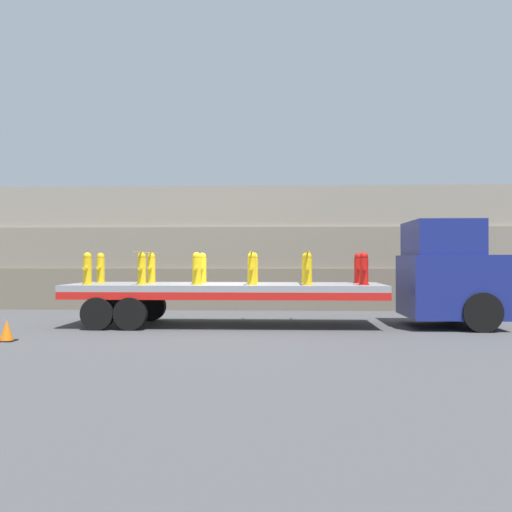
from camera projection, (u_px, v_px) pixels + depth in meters
The scene contains 20 objects.
ground_plane at pixel (226, 325), 16.02m from camera, with size 120.00×120.00×0.00m, color #474749.
rock_cliff at pixel (242, 249), 22.48m from camera, with size 60.00×3.30×4.60m.
truck_cab at pixel (452, 275), 15.74m from camera, with size 2.50×2.71×2.92m.
flatbed_trailer at pixel (208, 291), 16.05m from camera, with size 8.74×2.68×1.17m.
fire_hydrant_yellow_near_0 at pixel (87, 269), 15.64m from camera, with size 0.29×0.50×0.88m.
fire_hydrant_yellow_far_0 at pixel (101, 268), 16.77m from camera, with size 0.29×0.50×0.88m.
fire_hydrant_yellow_near_1 at pixel (142, 269), 15.57m from camera, with size 0.29×0.50×0.88m.
fire_hydrant_yellow_far_1 at pixel (151, 268), 16.70m from camera, with size 0.29×0.50×0.88m.
fire_hydrant_yellow_near_2 at pixel (197, 269), 15.50m from camera, with size 0.29×0.50×0.88m.
fire_hydrant_yellow_far_2 at pixel (202, 268), 16.63m from camera, with size 0.29×0.50×0.88m.
fire_hydrant_yellow_near_3 at pixel (252, 269), 15.43m from camera, with size 0.29×0.50×0.88m.
fire_hydrant_yellow_far_3 at pixel (254, 268), 16.56m from camera, with size 0.29×0.50×0.88m.
fire_hydrant_yellow_near_4 at pixel (308, 269), 15.36m from camera, with size 0.29×0.50×0.88m.
fire_hydrant_yellow_far_4 at pixel (306, 268), 16.49m from camera, with size 0.29×0.50×0.88m.
fire_hydrant_red_near_5 at pixel (364, 269), 15.29m from camera, with size 0.29×0.50×0.88m.
fire_hydrant_red_far_5 at pixel (358, 268), 16.42m from camera, with size 0.29×0.50×0.88m.
cargo_strap_rear at pixel (147, 252), 16.14m from camera, with size 0.05×2.78×0.01m.
cargo_strap_middle at pixel (253, 252), 16.00m from camera, with size 0.05×2.78×0.01m.
cargo_strap_front at pixel (307, 252), 15.93m from camera, with size 0.05×2.78×0.01m.
traffic_cone at pixel (7, 331), 12.92m from camera, with size 0.38×0.38×0.48m.
Camera 1 is at (1.58, -15.98, 1.84)m, focal length 40.00 mm.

